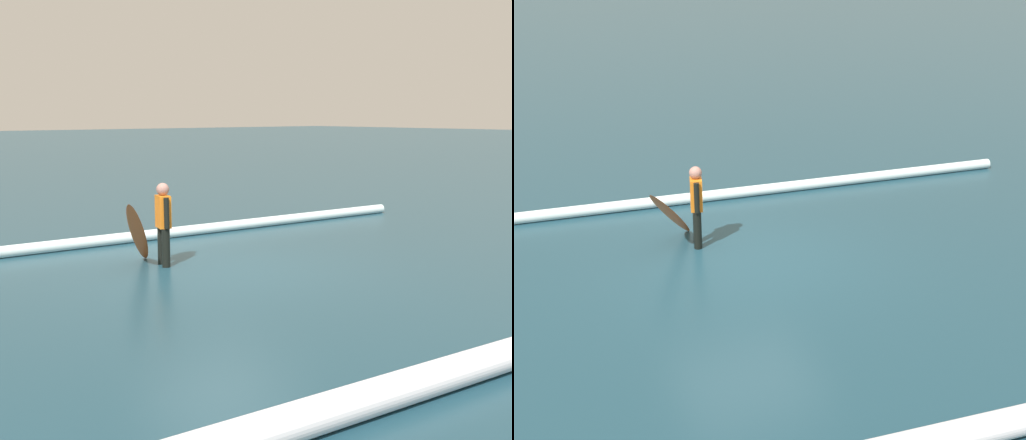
{
  "view_description": "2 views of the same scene",
  "coord_description": "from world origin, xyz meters",
  "views": [
    {
      "loc": [
        6.84,
        9.26,
        2.6
      ],
      "look_at": [
        0.29,
        1.28,
        1.03
      ],
      "focal_mm": 49.39,
      "sensor_mm": 36.0,
      "label": 1
    },
    {
      "loc": [
        4.4,
        10.8,
        4.86
      ],
      "look_at": [
        0.13,
        1.29,
        1.14
      ],
      "focal_mm": 52.83,
      "sensor_mm": 36.0,
      "label": 2
    }
  ],
  "objects": [
    {
      "name": "ground_plane",
      "position": [
        0.0,
        0.0,
        0.0
      ],
      "size": [
        192.02,
        192.02,
        0.0
      ],
      "primitive_type": "plane",
      "color": "#1B3F4E"
    },
    {
      "name": "wave_crest_foreground",
      "position": [
        1.52,
        -3.29,
        0.11
      ],
      "size": [
        17.88,
        1.07,
        0.22
      ],
      "primitive_type": "cylinder",
      "rotation": [
        0.0,
        1.57,
        -0.05
      ],
      "color": "white",
      "rests_on": "ground_plane"
    },
    {
      "name": "surfer",
      "position": [
        0.52,
        -0.93,
        0.8
      ],
      "size": [
        0.29,
        0.58,
        1.43
      ],
      "rotation": [
        0.0,
        0.0,
        4.42
      ],
      "color": "black",
      "rests_on": "ground_plane"
    },
    {
      "name": "surfboard",
      "position": [
        0.95,
        -1.06,
        0.6
      ],
      "size": [
        1.2,
        1.41,
        1.22
      ],
      "color": "#E55926",
      "rests_on": "ground_plane"
    }
  ]
}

